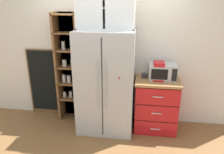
{
  "coord_description": "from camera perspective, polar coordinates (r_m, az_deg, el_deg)",
  "views": [
    {
      "loc": [
        0.58,
        -3.35,
        2.16
      ],
      "look_at": [
        0.1,
        -0.01,
        0.95
      ],
      "focal_mm": 34.58,
      "sensor_mm": 36.0,
      "label": 1
    }
  ],
  "objects": [
    {
      "name": "ground_plane",
      "position": [
        4.02,
        -1.43,
        -12.75
      ],
      "size": [
        10.65,
        10.65,
        0.0
      ],
      "primitive_type": "plane",
      "color": "brown"
    },
    {
      "name": "wall_back_cream",
      "position": [
        3.89,
        -0.6,
        6.57
      ],
      "size": [
        4.96,
        0.1,
        2.55
      ],
      "primitive_type": "cube",
      "color": "silver",
      "rests_on": "ground"
    },
    {
      "name": "refrigerator",
      "position": [
        3.63,
        -1.56,
        -1.21
      ],
      "size": [
        0.93,
        0.74,
        1.73
      ],
      "color": "#ADAFB5",
      "rests_on": "ground"
    },
    {
      "name": "pantry_shelf_column",
      "position": [
        4.02,
        -11.12,
        2.56
      ],
      "size": [
        0.48,
        0.31,
        1.97
      ],
      "color": "brown",
      "rests_on": "ground"
    },
    {
      "name": "counter_cabinet",
      "position": [
        3.83,
        11.51,
        -7.08
      ],
      "size": [
        0.73,
        0.58,
        0.91
      ],
      "color": "red",
      "rests_on": "ground"
    },
    {
      "name": "microwave",
      "position": [
        3.66,
        13.22,
        1.44
      ],
      "size": [
        0.44,
        0.33,
        0.26
      ],
      "color": "#ADAFB5",
      "rests_on": "counter_cabinet"
    },
    {
      "name": "coffee_maker",
      "position": [
        3.61,
        12.16,
        1.67
      ],
      "size": [
        0.17,
        0.2,
        0.31
      ],
      "color": "red",
      "rests_on": "counter_cabinet"
    },
    {
      "name": "mug_charcoal",
      "position": [
        3.68,
        8.51,
        0.4
      ],
      "size": [
        0.12,
        0.09,
        0.08
      ],
      "color": "#2D2D33",
      "rests_on": "counter_cabinet"
    },
    {
      "name": "bottle_cobalt",
      "position": [
        3.66,
        12.09,
        1.55
      ],
      "size": [
        0.06,
        0.06,
        0.3
      ],
      "color": "navy",
      "rests_on": "counter_cabinet"
    },
    {
      "name": "upper_cabinet",
      "position": [
        3.44,
        -1.62,
        17.81
      ],
      "size": [
        0.89,
        0.32,
        0.63
      ],
      "color": "silver",
      "rests_on": "refrigerator"
    },
    {
      "name": "chalkboard_menu",
      "position": [
        4.38,
        -17.49,
        -1.31
      ],
      "size": [
        0.6,
        0.04,
        1.3
      ],
      "color": "brown",
      "rests_on": "ground"
    }
  ]
}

